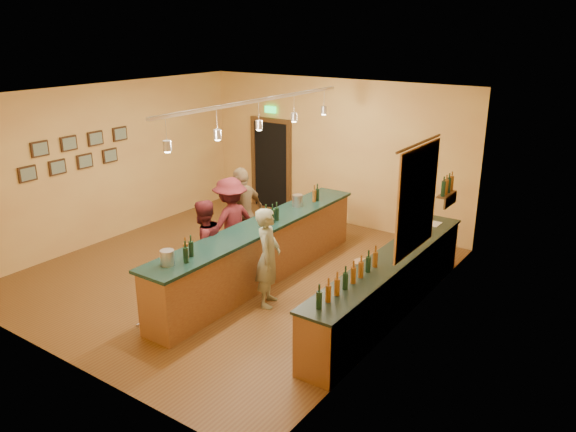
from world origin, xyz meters
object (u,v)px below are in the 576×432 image
Objects in this scene: back_counter at (389,285)px; customer_c at (231,223)px; bar_stool at (362,270)px; customer_a at (204,246)px; tasting_bar at (261,248)px; bartender at (268,257)px; customer_b at (243,213)px.

customer_c is (-3.19, 0.03, 0.36)m from back_counter.
customer_a is at bearing -150.73° from bar_stool.
customer_a reaches higher than tasting_bar.
tasting_bar is 0.90m from bartender.
customer_c reaches higher than customer_a.
back_counter is 1.92m from bartender.
tasting_bar is 3.15× the size of bartender.
customer_b is at bearing 175.42° from bar_stool.
tasting_bar is 8.04× the size of bar_stool.
customer_b is (-3.27, 0.48, 0.40)m from back_counter.
customer_b is at bearing -159.92° from customer_c.
customer_b reaches higher than customer_a.
bartender reaches higher than customer_a.
tasting_bar is at bearing 86.35° from customer_c.
bartender reaches higher than bar_stool.
customer_c is at bearing 12.20° from customer_b.
tasting_bar is 3.01× the size of customer_c.
customer_c is at bearing 166.07° from tasting_bar.
bartender is at bearing -136.23° from bar_stool.
customer_a reaches higher than bar_stool.
bar_stool is (2.59, 0.23, -0.36)m from customer_c.
customer_a reaches higher than back_counter.
customer_b is 0.46m from customer_c.
customer_c is at bearing -174.84° from bar_stool.
back_counter is 0.65m from bar_stool.
back_counter reaches higher than bar_stool.
customer_c is (-0.85, 0.21, 0.24)m from tasting_bar.
tasting_bar is at bearing 20.63° from bartender.
tasting_bar is at bearing -175.57° from back_counter.
customer_c is at bearing 179.45° from back_counter.
tasting_bar is 1.02m from customer_a.
tasting_bar is (-2.34, -0.18, 0.12)m from back_counter.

